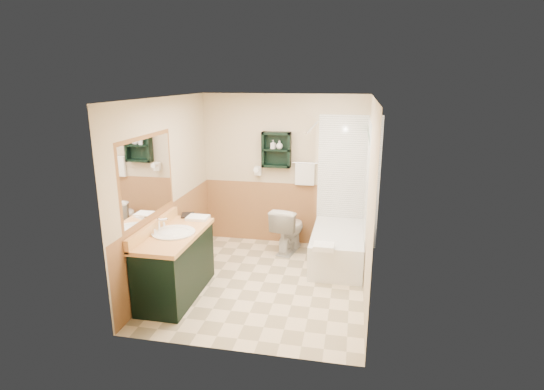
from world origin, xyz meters
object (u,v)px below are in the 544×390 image
at_px(wall_shelf, 276,150).
at_px(hair_dryer, 258,171).
at_px(soap_bottle_b, 279,146).
at_px(toilet, 289,229).
at_px(soap_bottle_a, 273,147).
at_px(vanity, 176,264).
at_px(bathtub, 338,246).
at_px(vanity_book, 181,208).

relative_size(wall_shelf, hair_dryer, 2.29).
height_order(wall_shelf, soap_bottle_b, wall_shelf).
distance_m(toilet, soap_bottle_a, 1.30).
xyz_separation_m(hair_dryer, toilet, (0.55, -0.30, -0.84)).
bearing_deg(soap_bottle_b, vanity, -116.01).
bearing_deg(bathtub, vanity_book, -159.65).
height_order(wall_shelf, hair_dryer, wall_shelf).
relative_size(vanity_book, soap_bottle_b, 1.74).
height_order(wall_shelf, bathtub, wall_shelf).
bearing_deg(hair_dryer, bathtub, -23.02).
bearing_deg(toilet, vanity_book, 50.17).
bearing_deg(vanity, bathtub, 36.18).
relative_size(hair_dryer, vanity, 0.19).
height_order(bathtub, vanity_book, vanity_book).
distance_m(hair_dryer, vanity, 2.20).
bearing_deg(soap_bottle_b, hair_dryer, 175.10).
bearing_deg(vanity, wall_shelf, 65.26).
xyz_separation_m(toilet, soap_bottle_a, (-0.30, 0.27, 1.24)).
relative_size(vanity, soap_bottle_b, 9.79).
bearing_deg(bathtub, hair_dryer, 156.98).
bearing_deg(bathtub, vanity, -143.82).
distance_m(wall_shelf, bathtub, 1.75).
distance_m(hair_dryer, toilet, 1.05).
distance_m(bathtub, vanity_book, 2.33).
xyz_separation_m(hair_dryer, soap_bottle_a, (0.25, -0.03, 0.40)).
bearing_deg(hair_dryer, soap_bottle_a, -6.82).
bearing_deg(wall_shelf, soap_bottle_a, -174.17).
xyz_separation_m(hair_dryer, vanity_book, (-0.76, -1.34, -0.26)).
xyz_separation_m(wall_shelf, soap_bottle_a, (-0.05, -0.01, 0.05)).
distance_m(vanity_book, soap_bottle_b, 1.84).
height_order(vanity_book, soap_bottle_a, soap_bottle_a).
distance_m(bathtub, soap_bottle_a, 1.81).
relative_size(vanity, vanity_book, 5.63).
height_order(toilet, soap_bottle_b, soap_bottle_b).
bearing_deg(hair_dryer, wall_shelf, -4.76).
xyz_separation_m(vanity_book, soap_bottle_b, (1.11, 1.31, 0.68)).
xyz_separation_m(bathtub, soap_bottle_a, (-1.07, 0.53, 1.35)).
bearing_deg(vanity_book, bathtub, 1.86).
height_order(wall_shelf, toilet, wall_shelf).
xyz_separation_m(hair_dryer, bathtub, (1.33, -0.56, -0.96)).
bearing_deg(vanity, toilet, 55.58).
xyz_separation_m(vanity, soap_bottle_a, (0.85, 1.94, 1.19)).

